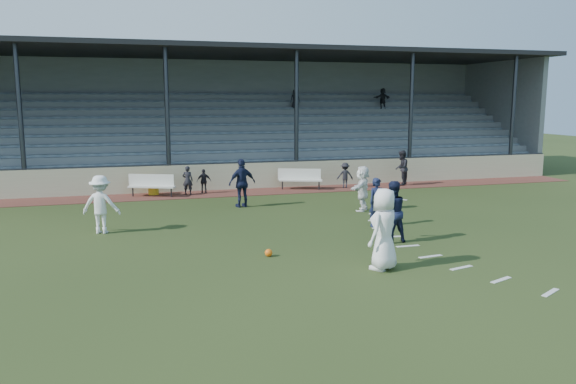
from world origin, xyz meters
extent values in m
plane|color=#243314|center=(0.00, 0.00, 0.00)|extent=(90.00, 90.00, 0.00)
cube|color=#522720|center=(0.00, 10.50, 0.01)|extent=(34.00, 2.00, 0.02)
cube|color=beige|center=(0.00, 11.55, 0.60)|extent=(34.00, 0.18, 1.20)
cube|color=beige|center=(-3.83, 10.37, 0.45)|extent=(2.01, 1.11, 0.06)
cube|color=beige|center=(-3.83, 10.59, 0.70)|extent=(1.88, 0.79, 0.54)
cylinder|color=#2D2F35|center=(-4.62, 10.68, 0.22)|extent=(0.06, 0.06, 0.40)
cylinder|color=#2D2F35|center=(-3.04, 10.06, 0.22)|extent=(0.06, 0.06, 0.40)
cube|color=beige|center=(2.87, 10.51, 0.45)|extent=(2.02, 1.06, 0.06)
cube|color=beige|center=(2.87, 10.73, 0.70)|extent=(1.90, 0.74, 0.54)
cylinder|color=#2D2F35|center=(2.07, 10.80, 0.22)|extent=(0.06, 0.06, 0.40)
cylinder|color=#2D2F35|center=(3.67, 10.22, 0.22)|extent=(0.06, 0.06, 0.40)
cylinder|color=gold|center=(-3.75, 10.94, 0.38)|extent=(0.45, 0.45, 0.72)
sphere|color=orange|center=(-1.23, 0.05, 0.10)|extent=(0.20, 0.20, 0.20)
imported|color=white|center=(1.22, -1.81, 1.01)|extent=(1.17, 1.10, 2.02)
imported|color=#131935|center=(3.06, 2.59, 0.81)|extent=(0.63, 0.45, 1.61)
imported|color=#131935|center=(2.61, 0.58, 0.90)|extent=(0.90, 0.71, 1.81)
imported|color=white|center=(-5.61, 4.07, 0.91)|extent=(1.32, 1.00, 1.82)
imported|color=#131935|center=(-0.54, 7.14, 0.94)|extent=(1.18, 0.70, 1.88)
imported|color=white|center=(3.66, 5.19, 0.85)|extent=(1.36, 1.55, 1.70)
imported|color=black|center=(7.98, 10.48, 0.86)|extent=(1.02, 1.04, 1.69)
imported|color=black|center=(-2.29, 10.57, 0.65)|extent=(0.53, 0.43, 1.26)
imported|color=black|center=(-1.56, 10.72, 0.56)|extent=(0.66, 0.33, 1.08)
imported|color=black|center=(5.04, 10.46, 0.61)|extent=(0.84, 0.59, 1.19)
cube|color=gray|center=(0.00, 12.10, 0.60)|extent=(34.00, 0.80, 1.20)
cube|color=slate|center=(0.00, 12.20, 1.25)|extent=(33.00, 0.28, 0.10)
cube|color=gray|center=(0.00, 12.90, 0.80)|extent=(34.00, 0.80, 1.60)
cube|color=slate|center=(0.00, 13.00, 1.65)|extent=(33.00, 0.28, 0.10)
cube|color=gray|center=(0.00, 13.70, 1.00)|extent=(34.00, 0.80, 2.00)
cube|color=slate|center=(0.00, 13.80, 2.05)|extent=(33.00, 0.28, 0.10)
cube|color=gray|center=(0.00, 14.50, 1.20)|extent=(34.00, 0.80, 2.40)
cube|color=slate|center=(0.00, 14.60, 2.45)|extent=(33.00, 0.28, 0.10)
cube|color=gray|center=(0.00, 15.30, 1.40)|extent=(34.00, 0.80, 2.80)
cube|color=slate|center=(0.00, 15.40, 2.85)|extent=(33.00, 0.28, 0.10)
cube|color=gray|center=(0.00, 16.10, 1.60)|extent=(34.00, 0.80, 3.20)
cube|color=slate|center=(0.00, 16.20, 3.25)|extent=(33.00, 0.28, 0.10)
cube|color=gray|center=(0.00, 16.90, 1.80)|extent=(34.00, 0.80, 3.60)
cube|color=slate|center=(0.00, 17.00, 3.65)|extent=(33.00, 0.28, 0.10)
cube|color=gray|center=(0.00, 17.70, 2.00)|extent=(34.00, 0.80, 4.00)
cube|color=slate|center=(0.00, 17.80, 4.05)|extent=(33.00, 0.28, 0.10)
cube|color=gray|center=(0.00, 18.50, 2.20)|extent=(34.00, 0.80, 4.40)
cube|color=slate|center=(0.00, 18.60, 4.45)|extent=(33.00, 0.28, 0.10)
cube|color=gray|center=(0.00, 19.10, 3.20)|extent=(34.00, 0.40, 6.40)
cube|color=gray|center=(16.85, 15.50, 3.20)|extent=(0.30, 7.80, 6.40)
cube|color=black|center=(0.00, 15.20, 6.50)|extent=(34.60, 9.00, 0.22)
cylinder|color=#2D2F35|center=(-9.00, 11.65, 3.25)|extent=(0.20, 0.20, 6.50)
cylinder|color=#2D2F35|center=(-3.00, 11.65, 3.25)|extent=(0.20, 0.20, 6.50)
cylinder|color=#2D2F35|center=(3.00, 11.65, 3.25)|extent=(0.20, 0.20, 6.50)
cylinder|color=#2D2F35|center=(9.00, 11.65, 3.25)|extent=(0.20, 0.20, 6.50)
cylinder|color=#2D2F35|center=(15.00, 11.65, 3.25)|extent=(0.20, 0.20, 6.50)
cylinder|color=#2D2F35|center=(0.00, 11.55, 1.25)|extent=(34.00, 0.05, 0.05)
imported|color=black|center=(4.50, 16.94, 4.16)|extent=(0.64, 0.54, 1.12)
imported|color=black|center=(9.92, 16.94, 4.21)|extent=(1.17, 0.52, 1.22)
cube|color=silver|center=(6.12, 7.01, 0.01)|extent=(0.54, 0.61, 0.01)
cube|color=silver|center=(5.29, 6.22, 0.01)|extent=(0.59, 0.56, 0.01)
cube|color=silver|center=(4.57, 5.34, 0.01)|extent=(0.64, 0.51, 0.01)
cube|color=silver|center=(3.96, 4.38, 0.01)|extent=(0.67, 0.44, 0.01)
cube|color=silver|center=(3.48, 3.34, 0.01)|extent=(0.70, 0.37, 0.01)
cube|color=silver|center=(3.13, 2.26, 0.01)|extent=(0.71, 0.29, 0.01)
cube|color=silver|center=(2.92, 1.14, 0.01)|extent=(0.71, 0.21, 0.01)
cube|color=silver|center=(2.85, 0.00, 0.01)|extent=(0.70, 0.12, 0.01)
cube|color=silver|center=(2.92, -1.14, 0.01)|extent=(0.71, 0.21, 0.01)
cube|color=silver|center=(3.13, -2.26, 0.01)|extent=(0.71, 0.29, 0.01)
cube|color=silver|center=(3.48, -3.34, 0.01)|extent=(0.70, 0.37, 0.01)
cube|color=silver|center=(3.96, -4.38, 0.01)|extent=(0.67, 0.44, 0.01)
camera|label=1|loc=(-4.66, -14.01, 4.12)|focal=35.00mm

